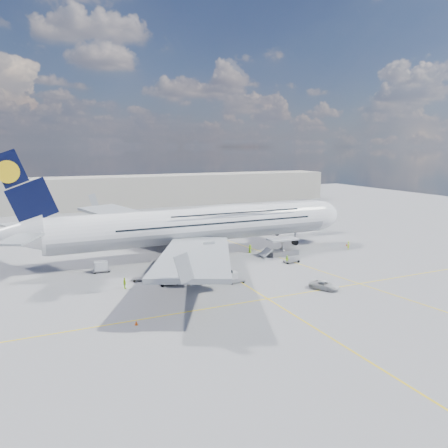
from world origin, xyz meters
name	(u,v)px	position (x,y,z in m)	size (l,w,h in m)	color
ground	(216,267)	(0.00, 0.00, 0.00)	(300.00, 300.00, 0.00)	gray
taxi_line_main	(216,267)	(0.00, 0.00, 0.01)	(0.25, 220.00, 0.01)	yellow
taxi_line_cross	(267,299)	(0.00, -20.00, 0.01)	(120.00, 0.25, 0.01)	yellow
taxi_line_diag	(255,249)	(14.00, 10.00, 0.01)	(0.25, 100.00, 0.01)	yellow
airliner	(198,224)	(0.26, 10.00, 6.87)	(77.26, 79.15, 23.71)	white
jet_bridge	(288,210)	(29.81, 20.94, 6.85)	(18.80, 12.10, 8.50)	#B7B7BC
cargo_loader	(282,249)	(16.82, 2.89, 1.25)	(8.53, 3.20, 3.67)	silver
terminal	(119,192)	(0.00, 95.00, 6.00)	(180.00, 16.00, 12.00)	#B2AD9E
tree_line	(179,184)	(40.00, 140.00, 4.00)	(160.00, 6.00, 8.00)	#193814
dolly_row_a	(169,278)	(-11.84, -6.92, 1.13)	(3.72, 2.78, 2.10)	gray
dolly_row_b	(156,274)	(-12.45, -1.18, 0.35)	(3.35, 2.23, 0.45)	gray
dolly_row_c	(141,279)	(-15.64, -2.56, 0.34)	(3.39, 2.51, 0.44)	gray
dolly_back	(101,266)	(-21.10, 5.60, 1.12)	(3.39, 1.94, 2.09)	gray
dolly_nose_far	(291,261)	(15.29, -3.32, 0.37)	(3.64, 2.63, 0.48)	gray
dolly_nose_near	(236,281)	(-0.89, -10.78, 0.32)	(2.91, 1.69, 0.41)	gray
baggage_tug	(228,276)	(-1.63, -9.14, 0.87)	(3.27, 1.71, 1.98)	silver
catering_truck_inner	(125,238)	(-12.16, 27.16, 1.64)	(6.09, 3.01, 3.49)	gray
catering_truck_outer	(86,228)	(-18.83, 44.61, 1.73)	(6.56, 3.37, 3.73)	gray
service_van	(324,285)	(10.82, -19.93, 0.69)	(2.29, 4.96, 1.38)	silver
crew_nose	(348,246)	(33.40, 0.80, 0.98)	(0.71, 0.47, 1.96)	#C7F519
crew_loader	(287,260)	(14.07, -3.65, 0.84)	(0.82, 0.64, 1.68)	#B5FC1A
crew_wing	(125,283)	(-19.09, -5.85, 0.94)	(1.10, 0.46, 1.88)	#C1FF1A
crew_van	(250,249)	(11.50, 7.53, 0.92)	(0.90, 0.59, 1.84)	#A7ED19
crew_tug	(223,268)	(-0.29, -3.77, 0.77)	(0.99, 0.57, 1.53)	#CFDE17
cone_nose	(347,245)	(35.65, 4.04, 0.27)	(0.44, 0.44, 0.56)	#FC5C0D
cone_wing_left_inner	(161,237)	(-2.02, 31.34, 0.29)	(0.47, 0.47, 0.60)	#FC5C0D
cone_wing_left_outer	(121,233)	(-10.27, 41.41, 0.24)	(0.40, 0.40, 0.51)	#FC5C0D
cone_wing_right_inner	(213,266)	(-0.76, -0.41, 0.31)	(0.50, 0.50, 0.64)	#FC5C0D
cone_wing_right_outer	(136,323)	(-20.90, -21.59, 0.28)	(0.46, 0.46, 0.59)	#FC5C0D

